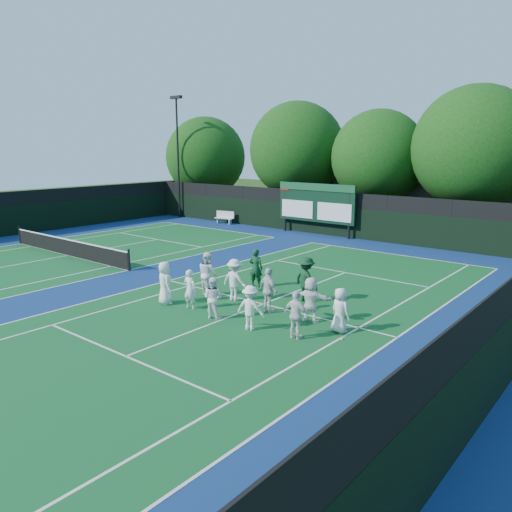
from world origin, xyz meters
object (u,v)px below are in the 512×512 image
Objects in this scene: tennis_net at (68,247)px; bench at (225,217)px; scoreboard at (316,203)px; coach_left at (256,268)px.

tennis_net reaches higher than bench.
bench is (-1.37, 14.37, 0.04)m from tennis_net.
coach_left is at bearing -67.90° from scoreboard.
tennis_net is 6.68× the size of coach_left.
scoreboard is 8.52m from bench.
bench is 18.54m from coach_left.
coach_left reaches higher than bench.
tennis_net is at bearing -84.55° from bench.
coach_left is (5.22, -12.84, -1.35)m from scoreboard.
tennis_net is 12.33m from coach_left.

